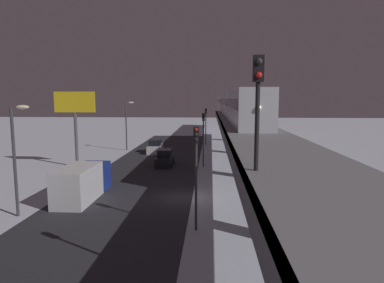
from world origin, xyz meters
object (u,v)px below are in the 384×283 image
(traffic_light_mid, at_px, (203,132))
(box_truck, at_px, (83,182))
(traffic_light_near, at_px, (196,163))
(commercial_billboard, at_px, (75,109))
(subway_train, at_px, (230,103))
(sedan_black, at_px, (165,159))
(traffic_light_far, at_px, (206,121))
(sedan_white, at_px, (155,147))
(rail_signal, at_px, (258,93))

(traffic_light_mid, bearing_deg, box_truck, 54.45)
(traffic_light_near, xyz_separation_m, commercial_billboard, (15.04, -18.60, 2.63))
(subway_train, bearing_deg, box_truck, 68.83)
(sedan_black, height_order, traffic_light_far, traffic_light_far)
(traffic_light_mid, bearing_deg, commercial_billboard, 3.39)
(subway_train, distance_m, sedan_black, 24.57)
(subway_train, bearing_deg, traffic_light_mid, 79.03)
(subway_train, height_order, traffic_light_near, subway_train)
(sedan_white, distance_m, traffic_light_far, 12.43)
(rail_signal, height_order, traffic_light_far, rail_signal)
(traffic_light_mid, distance_m, traffic_light_far, 19.49)
(subway_train, relative_size, traffic_light_near, 11.57)
(rail_signal, height_order, traffic_light_near, rail_signal)
(box_truck, distance_m, traffic_light_far, 34.25)
(subway_train, bearing_deg, sedan_white, 46.09)
(rail_signal, distance_m, commercial_billboard, 31.87)
(traffic_light_near, bearing_deg, sedan_black, -76.83)
(rail_signal, distance_m, box_truck, 19.80)
(sedan_white, relative_size, traffic_light_near, 0.73)
(commercial_billboard, bearing_deg, sedan_white, -124.29)
(subway_train, xyz_separation_m, sedan_black, (9.06, 21.89, -6.51))
(subway_train, height_order, sedan_white, subway_train)
(sedan_black, height_order, sedan_white, same)
(traffic_light_near, height_order, commercial_billboard, commercial_billboard)
(box_truck, distance_m, traffic_light_near, 11.69)
(traffic_light_far, bearing_deg, traffic_light_near, 90.00)
(rail_signal, bearing_deg, sedan_black, -75.66)
(sedan_white, xyz_separation_m, commercial_billboard, (7.54, 11.06, 6.03))
(rail_signal, bearing_deg, sedan_white, -75.16)
(box_truck, bearing_deg, commercial_billboard, -65.94)
(rail_signal, relative_size, box_truck, 0.54)
(commercial_billboard, bearing_deg, box_truck, 114.06)
(traffic_light_near, bearing_deg, sedan_white, -75.81)
(traffic_light_near, distance_m, traffic_light_far, 38.97)
(sedan_white, distance_m, commercial_billboard, 14.68)
(subway_train, distance_m, traffic_light_near, 42.31)
(rail_signal, xyz_separation_m, traffic_light_far, (2.48, -46.96, -4.04))
(sedan_white, xyz_separation_m, traffic_light_far, (-7.50, -9.32, 3.40))
(traffic_light_near, xyz_separation_m, traffic_light_far, (0.00, -38.97, 0.00))
(traffic_light_near, relative_size, commercial_billboard, 0.72)
(sedan_white, relative_size, commercial_billboard, 0.53)
(traffic_light_near, bearing_deg, box_truck, -33.09)
(box_truck, bearing_deg, sedan_black, -109.06)
(traffic_light_near, bearing_deg, traffic_light_far, -90.00)
(sedan_white, bearing_deg, sedan_black, 106.30)
(rail_signal, relative_size, traffic_light_mid, 0.62)
(rail_signal, height_order, sedan_black, rail_signal)
(sedan_black, bearing_deg, traffic_light_mid, -7.21)
(sedan_white, bearing_deg, rail_signal, 104.84)
(rail_signal, xyz_separation_m, commercial_billboard, (17.52, -26.59, -1.41))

